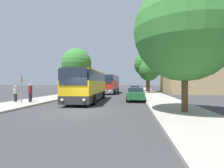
% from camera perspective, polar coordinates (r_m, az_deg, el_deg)
% --- Properties ---
extents(ground_plane, '(300.00, 300.00, 0.00)m').
position_cam_1_polar(ground_plane, '(13.13, -9.79, -8.69)').
color(ground_plane, '#38383A').
rests_on(ground_plane, ground).
extents(sidewalk_right, '(4.00, 120.00, 0.15)m').
position_cam_1_polar(sidewalk_right, '(13.00, 21.64, -8.47)').
color(sidewalk_right, '#A39E93').
rests_on(sidewalk_right, ground_plane).
extents(building_right_background, '(16.98, 13.98, 16.76)m').
position_cam_1_polar(building_right_background, '(42.07, 28.48, 8.95)').
color(building_right_background, tan).
rests_on(building_right_background, ground_plane).
extents(bus_front, '(3.15, 11.02, 3.34)m').
position_cam_1_polar(bus_front, '(19.74, -7.87, -0.45)').
color(bus_front, '#2D2D2D').
rests_on(bus_front, ground_plane).
extents(bus_middle, '(3.03, 10.89, 3.48)m').
position_cam_1_polar(bus_middle, '(34.42, -0.76, 0.01)').
color(bus_middle, gray).
rests_on(bus_middle, ground_plane).
extents(parked_car_right_near, '(2.11, 4.52, 1.51)m').
position_cam_1_polar(parked_car_right_near, '(20.14, 7.76, -3.26)').
color(parked_car_right_near, '#236B38').
rests_on(parked_car_right_near, ground_plane).
extents(parked_car_right_far, '(2.17, 4.64, 1.55)m').
position_cam_1_polar(parked_car_right_far, '(32.78, 7.53, -1.85)').
color(parked_car_right_far, '#233D9E').
rests_on(parked_car_right_far, ground_plane).
extents(bus_stop_sign, '(0.08, 0.45, 2.64)m').
position_cam_1_polar(bus_stop_sign, '(18.32, -27.52, -0.56)').
color(bus_stop_sign, gray).
rests_on(bus_stop_sign, sidewalk_left).
extents(pedestrian_waiting_near, '(0.36, 0.36, 1.80)m').
position_cam_1_polar(pedestrian_waiting_near, '(21.52, -25.04, -2.34)').
color(pedestrian_waiting_near, '#23232D').
rests_on(pedestrian_waiting_near, sidewalk_left).
extents(pedestrian_waiting_far, '(0.36, 0.36, 1.67)m').
position_cam_1_polar(pedestrian_waiting_far, '(20.53, -28.98, -2.69)').
color(pedestrian_waiting_far, '#23232D').
rests_on(pedestrian_waiting_far, sidewalk_left).
extents(pedestrian_walking_back, '(0.36, 0.36, 1.82)m').
position_cam_1_polar(pedestrian_walking_back, '(19.35, -25.18, -2.61)').
color(pedestrian_walking_back, '#23232D').
rests_on(pedestrian_walking_back, sidewalk_left).
extents(tree_left_near, '(5.68, 5.68, 8.48)m').
position_cam_1_polar(tree_left_near, '(34.16, -11.51, 6.60)').
color(tree_left_near, '#47331E').
rests_on(tree_left_near, sidewalk_left).
extents(tree_left_far, '(5.59, 5.59, 7.57)m').
position_cam_1_polar(tree_left_far, '(38.85, -10.82, 4.57)').
color(tree_left_far, brown).
rests_on(tree_left_far, sidewalk_left).
extents(tree_right_near, '(6.72, 6.72, 8.74)m').
position_cam_1_polar(tree_right_near, '(12.97, 22.69, 15.81)').
color(tree_right_near, '#513D23').
rests_on(tree_right_near, sidewalk_right).
extents(tree_right_mid, '(5.94, 5.94, 9.22)m').
position_cam_1_polar(tree_right_mid, '(41.92, 11.35, 6.28)').
color(tree_right_mid, '#513D23').
rests_on(tree_right_mid, sidewalk_right).
extents(tree_right_far, '(4.06, 4.06, 6.39)m').
position_cam_1_polar(tree_right_far, '(35.58, 11.95, 4.26)').
color(tree_right_far, '#47331E').
rests_on(tree_right_far, sidewalk_right).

